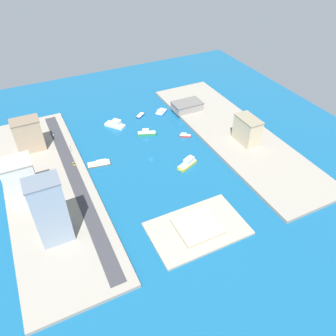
% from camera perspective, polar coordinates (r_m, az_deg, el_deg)
% --- Properties ---
extents(ground_plane, '(440.00, 440.00, 0.00)m').
position_cam_1_polar(ground_plane, '(313.47, -2.99, 1.62)').
color(ground_plane, '#145684').
extents(quay_west, '(70.00, 240.00, 2.93)m').
position_cam_1_polar(quay_west, '(352.89, 11.26, 5.91)').
color(quay_west, gray).
rests_on(quay_west, ground_plane).
extents(quay_east, '(70.00, 240.00, 2.93)m').
position_cam_1_polar(quay_east, '(297.92, -19.90, -3.14)').
color(quay_east, gray).
rests_on(quay_east, ground_plane).
extents(peninsula_point, '(71.33, 45.20, 2.00)m').
position_cam_1_polar(peninsula_point, '(250.16, 5.11, -10.40)').
color(peninsula_point, '#A89E89').
rests_on(peninsula_point, ground_plane).
extents(road_strip, '(10.96, 228.00, 0.15)m').
position_cam_1_polar(road_strip, '(297.80, -15.81, -1.71)').
color(road_strip, '#38383D').
rests_on(road_strip, quay_east).
extents(tugboat_red, '(12.13, 9.26, 3.89)m').
position_cam_1_polar(tugboat_red, '(343.40, 2.98, 5.66)').
color(tugboat_red, red).
rests_on(tugboat_red, ground_plane).
extents(ferry_white_commuter, '(20.32, 22.53, 8.25)m').
position_cam_1_polar(ferry_white_commuter, '(363.15, -9.11, 7.49)').
color(ferry_white_commuter, silver).
rests_on(ferry_white_commuter, ground_plane).
extents(patrol_launch_navy, '(12.17, 10.83, 3.19)m').
position_cam_1_polar(patrol_launch_navy, '(379.79, -4.81, 9.09)').
color(patrol_launch_navy, '#1E284C').
rests_on(patrol_launch_navy, ground_plane).
extents(barge_flat_brown, '(22.11, 11.54, 3.03)m').
position_cam_1_polar(barge_flat_brown, '(312.38, -11.74, 0.82)').
color(barge_flat_brown, brown).
rests_on(barge_flat_brown, ground_plane).
extents(ferry_yellow_fast, '(22.19, 14.12, 7.35)m').
position_cam_1_polar(ferry_yellow_fast, '(303.69, 3.40, 0.85)').
color(ferry_yellow_fast, yellow).
rests_on(ferry_yellow_fast, ground_plane).
extents(catamaran_blue, '(17.85, 17.08, 4.02)m').
position_cam_1_polar(catamaran_blue, '(384.67, -1.21, 9.68)').
color(catamaran_blue, blue).
rests_on(catamaran_blue, ground_plane).
extents(ferry_green_doubledeck, '(21.08, 12.34, 6.65)m').
position_cam_1_polar(ferry_green_doubledeck, '(346.05, -3.67, 6.07)').
color(ferry_green_doubledeck, '#2D8C4C').
rests_on(ferry_green_doubledeck, ground_plane).
extents(apartment_midrise_tan, '(25.78, 17.25, 32.00)m').
position_cam_1_polar(apartment_midrise_tan, '(338.67, -23.01, 5.30)').
color(apartment_midrise_tan, tan).
rests_on(apartment_midrise_tan, quay_east).
extents(office_block_beige, '(15.89, 28.05, 26.08)m').
position_cam_1_polar(office_block_beige, '(333.87, 13.52, 6.43)').
color(office_block_beige, '#C6B793').
rests_on(office_block_beige, quay_west).
extents(tower_tall_glass, '(22.40, 16.44, 53.32)m').
position_cam_1_polar(tower_tall_glass, '(235.36, -19.72, -7.02)').
color(tower_tall_glass, '#8C9EB2').
rests_on(tower_tall_glass, quay_east).
extents(carpark_squat_concrete, '(33.30, 21.09, 9.09)m').
position_cam_1_polar(carpark_squat_concrete, '(384.96, 3.32, 10.68)').
color(carpark_squat_concrete, gray).
rests_on(carpark_squat_concrete, quay_west).
extents(hotel_broad_white, '(24.11, 21.15, 36.85)m').
position_cam_1_polar(hotel_broad_white, '(281.44, -24.15, -1.91)').
color(hotel_broad_white, silver).
rests_on(hotel_broad_white, quay_east).
extents(sedan_silver, '(1.90, 5.08, 1.56)m').
position_cam_1_polar(sedan_silver, '(361.06, -19.30, 5.60)').
color(sedan_silver, black).
rests_on(sedan_silver, road_strip).
extents(taxi_yellow_cab, '(1.86, 4.68, 1.51)m').
position_cam_1_polar(taxi_yellow_cab, '(312.73, -15.96, 0.70)').
color(taxi_yellow_cab, black).
rests_on(taxi_yellow_cab, road_strip).
extents(traffic_light_waterfront, '(0.36, 0.36, 6.50)m').
position_cam_1_polar(traffic_light_waterfront, '(328.32, -16.52, 3.37)').
color(traffic_light_waterfront, black).
rests_on(traffic_light_waterfront, quay_east).
extents(opera_landmark, '(31.43, 28.60, 22.98)m').
position_cam_1_polar(opera_landmark, '(244.27, 5.56, -8.95)').
color(opera_landmark, '#BCAD93').
rests_on(opera_landmark, peninsula_point).
extents(park_tree_cluster, '(6.92, 11.11, 7.87)m').
position_cam_1_polar(park_tree_cluster, '(340.92, 14.30, 5.47)').
color(park_tree_cluster, brown).
rests_on(park_tree_cluster, quay_west).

